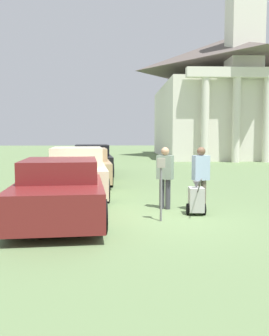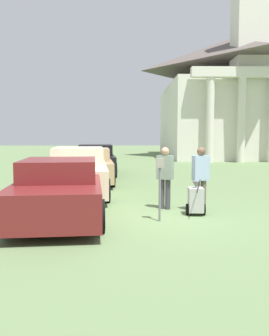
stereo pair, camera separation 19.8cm
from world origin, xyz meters
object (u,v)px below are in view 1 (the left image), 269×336
Objects in this scene: parked_car_cream at (77,173)px; parked_car_tan at (86,166)px; parked_car_black at (92,160)px; parked_car_maroon at (61,190)px; person_worker at (165,174)px; equipment_cart at (196,199)px; parking_meter at (161,178)px; church at (224,95)px; person_supervisor at (201,175)px.

parked_car_cream is 3.17m from parked_car_tan.
parked_car_cream is 6.44m from parked_car_black.
parked_car_black is at bearing 84.80° from parked_car_maroon.
equipment_cart is at bearing 159.76° from person_worker.
parking_meter is 1.32m from equipment_cart.
parked_car_black is (0.00, 3.27, 0.03)m from parked_car_tan.
church is at bearing 76.39° from equipment_cart.
person_worker is at bearing -70.37° from parked_car_tan.
parked_car_cream is 3.58× the size of parking_meter.
parking_meter is 0.07× the size of church.
parking_meter is at bearing -142.26° from equipment_cart.
person_worker is (2.63, 0.92, 0.28)m from parked_car_maroon.
person_supervisor is at bearing -74.32° from parked_car_black.
parked_car_maroon is at bearing -95.21° from parked_car_cream.
parked_car_black is 3.20× the size of person_supervisor.
parked_car_black is at bearing 84.80° from parked_car_cream.
church reaches higher than parked_car_black.
parked_car_tan is 0.23× the size of church.
person_worker is (2.63, -2.51, 0.21)m from parked_car_cream.
person_supervisor is at bearing -43.72° from parked_car_cream.
parked_car_maroon is 9.86m from parked_car_black.
church is (10.85, 15.32, 4.89)m from parked_car_black.
parked_car_black is at bearing 102.85° from parking_meter.
person_supervisor reaches higher than equipment_cart.
parked_car_maroon reaches higher than equipment_cart.
parking_meter is 0.87× the size of person_supervisor.
parked_car_tan is at bearing -37.41° from person_worker.
parked_car_cream is 1.03× the size of parked_car_tan.
equipment_cart is (3.32, -9.71, -0.31)m from parked_car_black.
person_supervisor is 0.08× the size of church.
person_worker reaches higher than parked_car_maroon.
parking_meter is at bearing -108.28° from church.
parked_car_tan reaches higher than parked_car_maroon.
parked_car_tan is 3.46× the size of parking_meter.
parked_car_black is at bearing -45.87° from person_worker.
parked_car_maroon is 3.58× the size of parking_meter.
parked_car_black reaches higher than equipment_cart.
person_worker is at bearing 79.64° from parking_meter.
church is (10.85, 18.58, 4.92)m from parked_car_tan.
parking_meter reaches higher than equipment_cart.
parked_car_maroon is at bearing -5.08° from person_supervisor.
person_worker is 0.99× the size of person_supervisor.
parked_car_maroon is 3.15× the size of person_worker.
parking_meter is 27.44m from church.
parked_car_maroon is at bearing -174.30° from equipment_cart.
parked_car_black is (-0.00, 6.44, -0.03)m from parked_car_cream.
church is at bearing -80.97° from person_worker.
parked_car_tan is 6.26m from person_worker.
parked_car_cream reaches higher than equipment_cart.
parked_car_maroon is 2.80m from person_worker.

